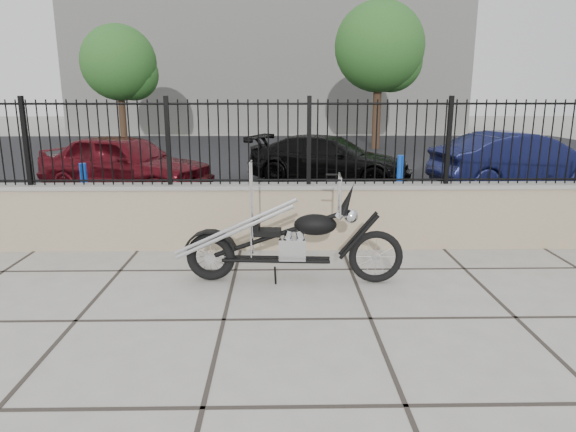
% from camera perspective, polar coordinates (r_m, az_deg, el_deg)
% --- Properties ---
extents(ground_plane, '(90.00, 90.00, 0.00)m').
position_cam_1_polar(ground_plane, '(5.37, -7.15, -11.39)').
color(ground_plane, '#99968E').
rests_on(ground_plane, ground).
extents(parking_lot, '(30.00, 30.00, 0.00)m').
position_cam_1_polar(parking_lot, '(17.49, -2.91, 6.19)').
color(parking_lot, black).
rests_on(parking_lot, ground).
extents(retaining_wall, '(14.00, 0.36, 0.96)m').
position_cam_1_polar(retaining_wall, '(7.57, -5.31, -0.04)').
color(retaining_wall, gray).
rests_on(retaining_wall, ground_plane).
extents(iron_fence, '(14.00, 0.08, 1.20)m').
position_cam_1_polar(iron_fence, '(7.39, -5.49, 8.13)').
color(iron_fence, black).
rests_on(iron_fence, retaining_wall).
extents(background_building, '(22.00, 6.00, 8.00)m').
position_cam_1_polar(background_building, '(31.39, -2.17, 16.80)').
color(background_building, beige).
rests_on(background_building, ground_plane).
extents(chopper_motorcycle, '(2.53, 0.60, 1.50)m').
position_cam_1_polar(chopper_motorcycle, '(6.11, 0.05, -0.66)').
color(chopper_motorcycle, black).
rests_on(chopper_motorcycle, ground_plane).
extents(car_red, '(4.33, 3.00, 1.37)m').
position_cam_1_polar(car_red, '(12.16, -17.62, 5.54)').
color(car_red, '#510B13').
rests_on(car_red, parking_lot).
extents(car_black, '(4.46, 3.10, 1.20)m').
position_cam_1_polar(car_black, '(13.05, 4.61, 6.27)').
color(car_black, black).
rests_on(car_black, parking_lot).
extents(car_blue, '(4.28, 2.09, 1.35)m').
position_cam_1_polar(car_blue, '(13.34, 24.42, 5.59)').
color(car_blue, '#0E1235').
rests_on(car_blue, parking_lot).
extents(bollard_a, '(0.15, 0.15, 1.03)m').
position_cam_1_polar(bollard_a, '(9.94, -21.62, 2.53)').
color(bollard_a, blue).
rests_on(bollard_a, ground_plane).
extents(bollard_b, '(0.13, 0.13, 1.09)m').
position_cam_1_polar(bollard_b, '(10.11, 12.30, 3.55)').
color(bollard_b, '#0E1ED4').
rests_on(bollard_b, ground_plane).
extents(tree_left, '(2.99, 2.99, 5.05)m').
position_cam_1_polar(tree_left, '(22.52, -18.33, 16.21)').
color(tree_left, '#382619').
rests_on(tree_left, ground_plane).
extents(tree_right, '(3.50, 3.50, 5.91)m').
position_cam_1_polar(tree_right, '(21.44, 10.13, 18.46)').
color(tree_right, '#382619').
rests_on(tree_right, ground_plane).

